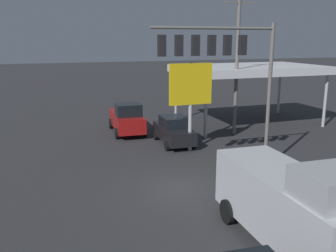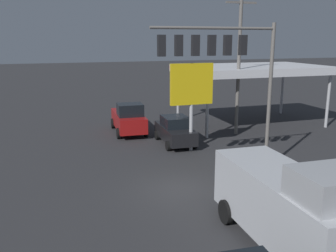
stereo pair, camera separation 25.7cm
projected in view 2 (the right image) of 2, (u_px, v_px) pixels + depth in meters
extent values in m
plane|color=#2D2D30|center=(181.00, 190.00, 18.09)|extent=(200.00, 200.00, 0.00)
cylinder|color=slate|center=(269.00, 99.00, 19.99)|extent=(0.20, 0.20, 7.92)
cylinder|color=slate|center=(215.00, 28.00, 18.14)|extent=(6.61, 0.14, 0.14)
cube|color=black|center=(243.00, 45.00, 18.80)|extent=(0.36, 0.28, 1.00)
sphere|color=#FF4141|center=(241.00, 39.00, 18.90)|extent=(0.22, 0.22, 0.22)
sphere|color=#392305|center=(241.00, 45.00, 18.97)|extent=(0.22, 0.22, 0.22)
sphere|color=black|center=(241.00, 51.00, 19.04)|extent=(0.22, 0.22, 0.22)
cube|color=black|center=(227.00, 45.00, 18.54)|extent=(0.36, 0.28, 1.00)
sphere|color=#FF4141|center=(226.00, 39.00, 18.64)|extent=(0.22, 0.22, 0.22)
sphere|color=#392305|center=(226.00, 45.00, 18.71)|extent=(0.22, 0.22, 0.22)
sphere|color=black|center=(226.00, 51.00, 18.78)|extent=(0.22, 0.22, 0.22)
cube|color=black|center=(212.00, 45.00, 18.28)|extent=(0.36, 0.28, 1.00)
sphere|color=#FF4141|center=(210.00, 39.00, 18.38)|extent=(0.22, 0.22, 0.22)
sphere|color=#392305|center=(210.00, 45.00, 18.45)|extent=(0.22, 0.22, 0.22)
sphere|color=black|center=(210.00, 51.00, 18.51)|extent=(0.22, 0.22, 0.22)
cube|color=black|center=(195.00, 45.00, 18.01)|extent=(0.36, 0.28, 1.00)
sphere|color=#FF4141|center=(194.00, 39.00, 18.11)|extent=(0.22, 0.22, 0.22)
sphere|color=#392305|center=(194.00, 45.00, 18.18)|extent=(0.22, 0.22, 0.22)
sphere|color=black|center=(194.00, 52.00, 18.25)|extent=(0.22, 0.22, 0.22)
cube|color=black|center=(179.00, 46.00, 17.75)|extent=(0.36, 0.28, 1.00)
sphere|color=#FF4141|center=(177.00, 39.00, 17.85)|extent=(0.22, 0.22, 0.22)
sphere|color=#392305|center=(177.00, 45.00, 17.92)|extent=(0.22, 0.22, 0.22)
sphere|color=black|center=(177.00, 52.00, 17.99)|extent=(0.22, 0.22, 0.22)
cube|color=black|center=(161.00, 46.00, 17.49)|extent=(0.36, 0.28, 1.00)
sphere|color=#FF4141|center=(160.00, 39.00, 17.59)|extent=(0.22, 0.22, 0.22)
sphere|color=#392305|center=(160.00, 46.00, 17.66)|extent=(0.22, 0.22, 0.22)
sphere|color=black|center=(160.00, 52.00, 17.72)|extent=(0.22, 0.22, 0.22)
cylinder|color=slate|center=(239.00, 67.00, 27.44)|extent=(0.26, 0.26, 10.20)
cube|color=slate|center=(241.00, 2.00, 26.40)|extent=(2.40, 0.14, 0.14)
cube|color=silver|center=(252.00, 69.00, 30.97)|extent=(11.88, 7.42, 0.60)
cube|color=red|center=(230.00, 66.00, 34.41)|extent=(11.88, 0.06, 0.36)
cylinder|color=#B7B7BC|center=(282.00, 91.00, 36.04)|extent=(0.24, 0.24, 4.33)
cylinder|color=#B7B7BC|center=(178.00, 96.00, 32.77)|extent=(0.24, 0.24, 4.33)
cylinder|color=#B7B7BC|center=(328.00, 101.00, 30.29)|extent=(0.24, 0.24, 4.33)
cylinder|color=#B7B7BC|center=(207.00, 109.00, 27.02)|extent=(0.24, 0.24, 4.33)
cylinder|color=#B7B7BC|center=(191.00, 108.00, 23.83)|extent=(0.24, 0.24, 5.63)
cube|color=yellow|center=(192.00, 84.00, 23.49)|extent=(2.81, 0.24, 2.59)
cube|color=black|center=(191.00, 84.00, 23.61)|extent=(1.97, 0.04, 0.91)
cube|color=silver|center=(286.00, 206.00, 12.72)|extent=(2.55, 6.88, 2.20)
cube|color=#A5A7AB|center=(333.00, 186.00, 10.40)|extent=(2.18, 1.88, 0.90)
cylinder|color=black|center=(278.00, 205.00, 15.35)|extent=(0.26, 0.97, 0.96)
cylinder|color=black|center=(226.00, 212.00, 14.71)|extent=(0.26, 0.97, 0.96)
cube|color=black|center=(175.00, 133.00, 25.77)|extent=(1.96, 4.46, 0.90)
cube|color=black|center=(175.00, 122.00, 25.59)|extent=(1.73, 2.06, 0.70)
cylinder|color=black|center=(195.00, 144.00, 24.79)|extent=(0.24, 0.67, 0.66)
cylinder|color=black|center=(168.00, 146.00, 24.29)|extent=(0.24, 0.67, 0.66)
cylinder|color=black|center=(181.00, 133.00, 27.46)|extent=(0.24, 0.67, 0.66)
cylinder|color=black|center=(157.00, 135.00, 26.96)|extent=(0.24, 0.67, 0.66)
cube|color=maroon|center=(128.00, 120.00, 28.90)|extent=(2.29, 5.30, 1.10)
cube|color=black|center=(130.00, 110.00, 27.82)|extent=(1.93, 1.70, 0.90)
cylinder|color=black|center=(146.00, 132.00, 27.69)|extent=(0.26, 0.81, 0.80)
cylinder|color=black|center=(118.00, 133.00, 27.17)|extent=(0.26, 0.81, 0.80)
cylinder|color=black|center=(137.00, 122.00, 30.87)|extent=(0.26, 0.81, 0.80)
cylinder|color=black|center=(113.00, 123.00, 30.35)|extent=(0.26, 0.81, 0.80)
cylinder|color=gold|center=(304.00, 180.00, 18.43)|extent=(0.24, 0.24, 0.70)
sphere|color=gold|center=(305.00, 172.00, 18.33)|extent=(0.22, 0.22, 0.22)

